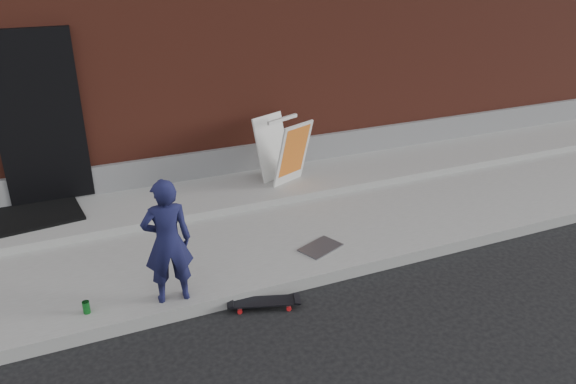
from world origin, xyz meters
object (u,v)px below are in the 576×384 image
skateboard (264,302)px  pizza_sign (284,150)px  soda_can (86,307)px  child (167,242)px

skateboard → pizza_sign: (1.27, 2.49, 0.66)m
pizza_sign → soda_can: bearing=-145.0°
pizza_sign → soda_can: (-2.97, -2.08, -0.51)m
skateboard → pizza_sign: size_ratio=0.79×
child → pizza_sign: 3.05m
skateboard → child: bearing=159.7°
skateboard → soda_can: size_ratio=5.81×
child → skateboard: (0.87, -0.32, -0.74)m
pizza_sign → soda_can: size_ratio=7.38×
child → pizza_sign: (2.14, 2.17, -0.08)m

